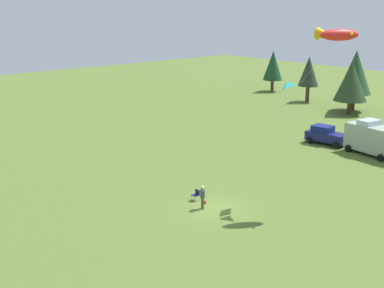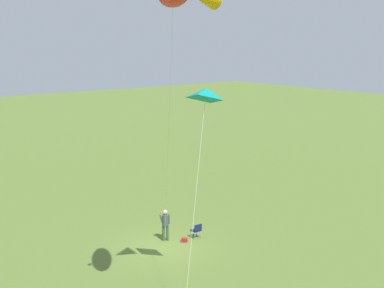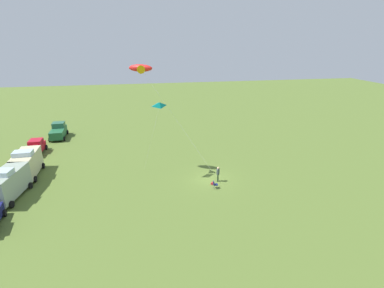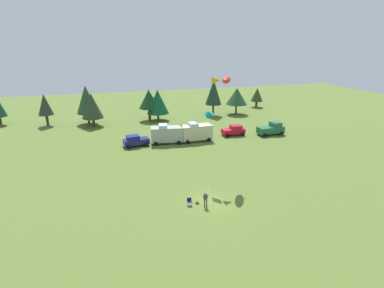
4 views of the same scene
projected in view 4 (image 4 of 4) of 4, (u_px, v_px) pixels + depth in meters
ground_plane at (208, 203)px, 32.62m from camera, size 160.00×160.00×0.00m
person_kite_flyer at (206, 198)px, 31.55m from camera, size 0.54×0.48×1.74m
folding_chair at (189, 201)px, 32.01m from camera, size 0.50×0.50×0.82m
backpack_on_grass at (197, 203)px, 32.40m from camera, size 0.38×0.38×0.22m
car_navy_hatch at (136, 141)px, 50.02m from camera, size 4.40×2.67×1.89m
van_motorhome_grey at (167, 134)px, 51.28m from camera, size 5.67×3.25×3.34m
van_camper_beige at (196, 132)px, 52.43m from camera, size 5.47×2.75×3.34m
car_red_sedan at (234, 130)px, 55.86m from camera, size 4.22×2.23×1.89m
truck_green_flatbed at (271, 129)px, 56.24m from camera, size 5.08×2.59×2.34m
treeline_distant at (147, 100)px, 65.69m from camera, size 63.40×11.58×8.45m
kite_large_fish at (224, 80)px, 36.34m from camera, size 6.35×9.48×12.67m
kite_delta_teal at (208, 113)px, 35.23m from camera, size 3.41×2.76×9.01m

